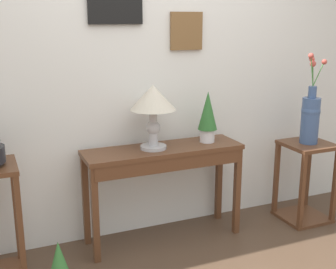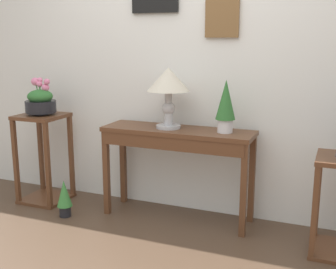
{
  "view_description": "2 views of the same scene",
  "coord_description": "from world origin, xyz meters",
  "px_view_note": "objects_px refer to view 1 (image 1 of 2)",
  "views": [
    {
      "loc": [
        -1.21,
        -1.78,
        1.68
      ],
      "look_at": [
        0.03,
        1.12,
        0.85
      ],
      "focal_mm": 47.28,
      "sensor_mm": 36.0,
      "label": 1
    },
    {
      "loc": [
        1.19,
        -1.93,
        1.44
      ],
      "look_at": [
        -0.07,
        1.15,
        0.7
      ],
      "focal_mm": 46.12,
      "sensor_mm": 36.0,
      "label": 2
    }
  ],
  "objects_px": {
    "console_table": "(164,163)",
    "potted_plant_on_console": "(208,115)",
    "pedestal_stand_right": "(305,181)",
    "table_lamp": "(153,102)",
    "potted_plant_floor": "(59,262)",
    "flower_vase_tall_right": "(310,115)"
  },
  "relations": [
    {
      "from": "console_table",
      "to": "flower_vase_tall_right",
      "type": "xyz_separation_m",
      "value": [
        1.24,
        -0.12,
        0.29
      ]
    },
    {
      "from": "potted_plant_on_console",
      "to": "pedestal_stand_right",
      "type": "xyz_separation_m",
      "value": [
        0.87,
        -0.16,
        -0.62
      ]
    },
    {
      "from": "potted_plant_on_console",
      "to": "flower_vase_tall_right",
      "type": "bearing_deg",
      "value": -10.34
    },
    {
      "from": "console_table",
      "to": "potted_plant_on_console",
      "type": "bearing_deg",
      "value": 5.13
    },
    {
      "from": "table_lamp",
      "to": "pedestal_stand_right",
      "type": "distance_m",
      "value": 1.53
    },
    {
      "from": "console_table",
      "to": "potted_plant_on_console",
      "type": "height_order",
      "value": "potted_plant_on_console"
    },
    {
      "from": "console_table",
      "to": "table_lamp",
      "type": "relative_size",
      "value": 2.53
    },
    {
      "from": "potted_plant_on_console",
      "to": "potted_plant_floor",
      "type": "height_order",
      "value": "potted_plant_on_console"
    },
    {
      "from": "pedestal_stand_right",
      "to": "potted_plant_floor",
      "type": "distance_m",
      "value": 2.12
    },
    {
      "from": "potted_plant_on_console",
      "to": "pedestal_stand_right",
      "type": "distance_m",
      "value": 1.08
    },
    {
      "from": "console_table",
      "to": "pedestal_stand_right",
      "type": "xyz_separation_m",
      "value": [
        1.24,
        -0.12,
        -0.29
      ]
    },
    {
      "from": "console_table",
      "to": "table_lamp",
      "type": "xyz_separation_m",
      "value": [
        -0.08,
        0.02,
        0.46
      ]
    },
    {
      "from": "potted_plant_on_console",
      "to": "potted_plant_floor",
      "type": "distance_m",
      "value": 1.51
    },
    {
      "from": "table_lamp",
      "to": "potted_plant_floor",
      "type": "xyz_separation_m",
      "value": [
        -0.79,
        -0.34,
        -0.92
      ]
    },
    {
      "from": "table_lamp",
      "to": "flower_vase_tall_right",
      "type": "xyz_separation_m",
      "value": [
        1.32,
        -0.15,
        -0.17
      ]
    },
    {
      "from": "potted_plant_on_console",
      "to": "pedestal_stand_right",
      "type": "height_order",
      "value": "potted_plant_on_console"
    },
    {
      "from": "potted_plant_on_console",
      "to": "console_table",
      "type": "bearing_deg",
      "value": -174.87
    },
    {
      "from": "console_table",
      "to": "table_lamp",
      "type": "distance_m",
      "value": 0.47
    },
    {
      "from": "flower_vase_tall_right",
      "to": "potted_plant_floor",
      "type": "relative_size",
      "value": 2.37
    },
    {
      "from": "table_lamp",
      "to": "potted_plant_floor",
      "type": "distance_m",
      "value": 1.26
    },
    {
      "from": "pedestal_stand_right",
      "to": "flower_vase_tall_right",
      "type": "distance_m",
      "value": 0.58
    },
    {
      "from": "table_lamp",
      "to": "flower_vase_tall_right",
      "type": "relative_size",
      "value": 0.64
    }
  ]
}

